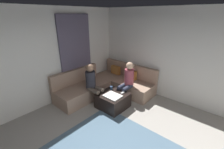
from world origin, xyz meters
name	(u,v)px	position (x,y,z in m)	size (l,w,h in m)	color
wall_back	(188,59)	(0.00, 2.94, 1.35)	(6.00, 0.12, 2.70)	silver
wall_left	(32,62)	(-2.94, 0.00, 1.35)	(0.12, 6.00, 2.70)	silver
curtain_panel	(76,56)	(-2.84, 1.30, 1.25)	(0.06, 1.10, 2.50)	#595166
sectional_couch	(107,85)	(-2.08, 1.88, 0.28)	(2.10, 2.55, 0.87)	#9E7F6B
ottoman	(113,100)	(-1.36, 1.36, 0.21)	(0.76, 0.76, 0.42)	black
folded_blanket	(113,96)	(-1.26, 1.24, 0.44)	(0.44, 0.36, 0.04)	white
coffee_mug	(111,88)	(-1.58, 1.54, 0.47)	(0.08, 0.08, 0.10)	#334C72
game_remote	(123,93)	(-1.18, 1.58, 0.43)	(0.05, 0.15, 0.02)	white
person_on_couch_back	(127,80)	(-1.30, 1.93, 0.66)	(0.30, 0.60, 1.20)	#2D3347
person_on_couch_side	(93,83)	(-1.93, 1.15, 0.66)	(0.60, 0.30, 1.20)	brown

